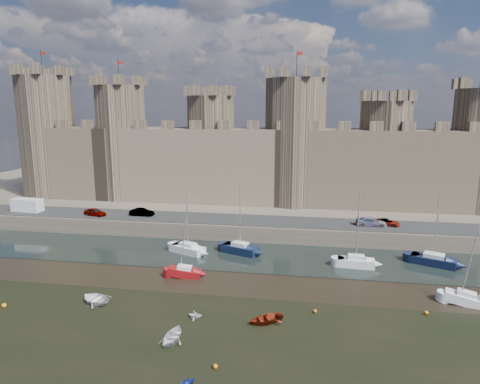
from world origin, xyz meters
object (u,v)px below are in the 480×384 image
at_px(sailboat_2, 356,261).
at_px(sailboat_5, 466,298).
at_px(car_2, 371,222).
at_px(sailboat_0, 188,248).
at_px(sailboat_4, 185,271).
at_px(sailboat_3, 434,260).
at_px(sailboat_1, 240,248).
at_px(dinghy_1, 187,382).
at_px(car_3, 387,222).
at_px(car_0, 95,212).
at_px(van, 27,205).
at_px(car_1, 142,212).

relative_size(sailboat_2, sailboat_5, 1.10).
bearing_deg(sailboat_5, car_2, 123.49).
xyz_separation_m(sailboat_0, sailboat_4, (2.02, -8.31, -0.07)).
bearing_deg(sailboat_3, sailboat_1, -156.49).
bearing_deg(sailboat_4, sailboat_3, 11.64).
xyz_separation_m(sailboat_0, sailboat_2, (23.05, -1.61, 0.05)).
bearing_deg(sailboat_1, sailboat_5, -2.99).
height_order(sailboat_3, dinghy_1, sailboat_3).
xyz_separation_m(car_3, sailboat_0, (-28.74, -10.45, -2.28)).
height_order(sailboat_3, sailboat_4, sailboat_3).
bearing_deg(car_0, van, 102.65).
relative_size(car_0, car_2, 0.85).
xyz_separation_m(car_0, sailboat_1, (25.92, -7.65, -2.36)).
bearing_deg(sailboat_1, sailboat_0, -150.96).
relative_size(car_3, sailboat_4, 0.43).
bearing_deg(sailboat_0, car_1, 161.21).
distance_m(car_3, sailboat_2, 13.53).
height_order(car_0, car_2, car_0).
xyz_separation_m(sailboat_1, sailboat_4, (-5.34, -9.33, -0.12)).
xyz_separation_m(van, sailboat_3, (64.90, -8.84, -2.88)).
bearing_deg(car_2, sailboat_1, 116.28).
bearing_deg(sailboat_3, car_2, 151.34).
relative_size(car_2, van, 0.87).
xyz_separation_m(sailboat_3, sailboat_5, (0.27, -11.43, -0.09)).
height_order(car_3, sailboat_3, sailboat_3).
bearing_deg(sailboat_1, car_0, -175.30).
height_order(car_0, car_1, same).
xyz_separation_m(car_3, sailboat_2, (-5.69, -12.07, -2.23)).
height_order(sailboat_4, dinghy_1, sailboat_4).
relative_size(car_3, sailboat_5, 0.42).
xyz_separation_m(car_2, sailboat_5, (7.17, -20.51, -2.49)).
relative_size(sailboat_2, dinghy_1, 7.90).
xyz_separation_m(car_2, dinghy_1, (-18.06, -38.31, -2.83)).
bearing_deg(van, dinghy_1, -39.30).
bearing_deg(sailboat_5, car_0, 173.81).
bearing_deg(dinghy_1, sailboat_5, -96.46).
height_order(car_2, van, van).
bearing_deg(dinghy_1, sailboat_4, -24.53).
bearing_deg(car_3, sailboat_4, 144.25).
bearing_deg(sailboat_1, car_2, 46.08).
bearing_deg(sailboat_0, van, -173.14).
bearing_deg(sailboat_3, sailboat_5, -64.50).
bearing_deg(sailboat_3, sailboat_0, -154.59).
xyz_separation_m(car_0, dinghy_1, (26.80, -37.15, -2.83)).
bearing_deg(sailboat_0, car_0, 178.63).
distance_m(car_1, van, 20.91).
distance_m(sailboat_0, sailboat_5, 35.14).
bearing_deg(dinghy_1, car_1, -15.26).
bearing_deg(sailboat_5, car_1, 169.30).
xyz_separation_m(sailboat_1, sailboat_3, (25.84, -0.28, -0.04)).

